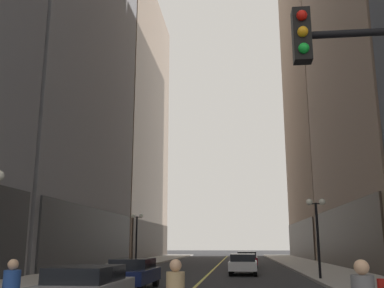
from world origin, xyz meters
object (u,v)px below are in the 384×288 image
(car_white, at_px, (243,263))
(street_lamp_right_mid, at_px, (317,220))
(car_maroon, at_px, (247,259))
(car_silver, at_px, (84,288))
(street_lamp_left_far, at_px, (137,228))
(car_navy, at_px, (132,273))

(car_white, relative_size, street_lamp_right_mid, 0.97)
(car_white, height_order, car_maroon, same)
(street_lamp_right_mid, bearing_deg, car_silver, -125.93)
(street_lamp_left_far, relative_size, street_lamp_right_mid, 1.00)
(car_navy, height_order, car_white, same)
(car_white, bearing_deg, street_lamp_left_far, 143.21)
(car_silver, bearing_deg, car_maroon, 78.67)
(car_silver, distance_m, car_navy, 6.81)
(car_maroon, relative_size, street_lamp_left_far, 1.04)
(car_navy, xyz_separation_m, street_lamp_right_mid, (9.04, 5.37, 2.54))
(car_maroon, bearing_deg, car_navy, -105.93)
(car_maroon, bearing_deg, street_lamp_left_far, -166.68)
(car_navy, height_order, street_lamp_left_far, street_lamp_left_far)
(car_silver, bearing_deg, car_white, 74.28)
(car_silver, height_order, street_lamp_left_far, street_lamp_left_far)
(car_navy, distance_m, street_lamp_right_mid, 10.82)
(car_silver, relative_size, car_maroon, 1.02)
(street_lamp_right_mid, bearing_deg, car_navy, -149.29)
(car_navy, height_order, car_maroon, same)
(car_white, relative_size, street_lamp_left_far, 0.97)
(street_lamp_left_far, bearing_deg, car_navy, -77.18)
(car_navy, xyz_separation_m, car_white, (4.95, 9.99, -0.00))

